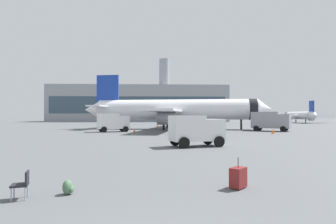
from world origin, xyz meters
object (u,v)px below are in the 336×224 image
object	(u,v)px
safety_cone_near	(221,131)
safety_cone_outer	(157,126)
service_truck	(113,122)
safety_cone_far	(273,131)
cargo_van	(196,129)
gate_chair	(22,183)
rolling_suitcase	(238,177)
airplane_taxiing	(299,116)
airplane_at_gate	(175,110)
fuel_truck	(270,120)
safety_cone_mid	(134,130)
traveller_backpack	(68,187)

from	to	relation	value
safety_cone_near	safety_cone_outer	xyz separation A→B (m)	(-8.90, 22.47, -0.04)
service_truck	safety_cone_far	size ratio (longest dim) A/B	6.38
cargo_van	gate_chair	size ratio (longest dim) A/B	5.55
rolling_suitcase	airplane_taxiing	bearing A→B (deg)	61.01
service_truck	airplane_taxiing	bearing A→B (deg)	42.13
airplane_at_gate	gate_chair	xyz separation A→B (m)	(-7.91, -43.92, -3.16)
fuel_truck	safety_cone_outer	size ratio (longest dim) A/B	9.61
fuel_truck	gate_chair	bearing A→B (deg)	-122.41
fuel_truck	rolling_suitcase	xyz separation A→B (m)	(-16.17, -35.69, -1.38)
safety_cone_near	safety_cone_mid	distance (m)	13.10
safety_cone_far	safety_cone_outer	distance (m)	28.00
service_truck	safety_cone_mid	world-z (taller)	service_truck
safety_cone_near	gate_chair	distance (m)	33.37
traveller_backpack	gate_chair	bearing A→B (deg)	-160.06
safety_cone_outer	safety_cone_near	bearing A→B (deg)	-68.40
airplane_at_gate	safety_cone_far	size ratio (longest dim) A/B	43.14
cargo_van	safety_cone_near	xyz separation A→B (m)	(5.99, 16.16, -1.09)
airplane_at_gate	rolling_suitcase	xyz separation A→B (m)	(-0.82, -42.97, -3.27)
traveller_backpack	gate_chair	size ratio (longest dim) A/B	0.56
safety_cone_near	rolling_suitcase	world-z (taller)	rolling_suitcase
service_truck	gate_chair	bearing A→B (deg)	-86.02
safety_cone_far	airplane_taxiing	bearing A→B (deg)	59.25
cargo_van	safety_cone_far	world-z (taller)	cargo_van
cargo_van	safety_cone_far	bearing A→B (deg)	49.80
airplane_taxiing	safety_cone_outer	size ratio (longest dim) A/B	37.83
cargo_van	traveller_backpack	xyz separation A→B (m)	(-6.29, -13.88, -1.22)
airplane_taxiing	cargo_van	bearing A→B (deg)	-122.98
fuel_truck	airplane_taxiing	bearing A→B (deg)	58.00
safety_cone_outer	cargo_van	bearing A→B (deg)	-85.70
airplane_at_gate	gate_chair	size ratio (longest dim) A/B	41.43
fuel_truck	cargo_van	xyz separation A→B (m)	(-15.70, -22.29, -0.32)
airplane_taxiing	traveller_backpack	bearing A→B (deg)	-121.71
fuel_truck	rolling_suitcase	bearing A→B (deg)	-114.37
safety_cone_mid	traveller_backpack	world-z (taller)	safety_cone_mid
fuel_truck	safety_cone_mid	world-z (taller)	fuel_truck
service_truck	rolling_suitcase	distance (m)	35.91
safety_cone_far	rolling_suitcase	size ratio (longest dim) A/B	0.75
safety_cone_mid	fuel_truck	bearing A→B (deg)	6.19
service_truck	rolling_suitcase	world-z (taller)	service_truck
safety_cone_mid	safety_cone_near	bearing A→B (deg)	-16.52
safety_cone_mid	safety_cone_far	size ratio (longest dim) A/B	0.86
fuel_truck	traveller_backpack	bearing A→B (deg)	-121.30
service_truck	gate_chair	distance (m)	35.64
safety_cone_mid	safety_cone_far	distance (m)	20.37
fuel_truck	safety_cone_near	size ratio (longest dim) A/B	8.55
fuel_truck	safety_cone_far	distance (m)	6.95
fuel_truck	airplane_at_gate	bearing A→B (deg)	154.61
safety_cone_far	traveller_backpack	bearing A→B (deg)	-123.51
fuel_truck	safety_cone_outer	world-z (taller)	fuel_truck
gate_chair	safety_cone_far	bearing A→B (deg)	55.24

